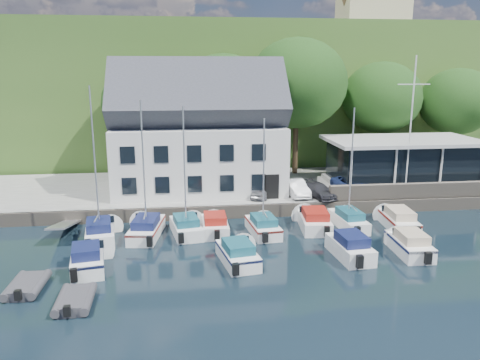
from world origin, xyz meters
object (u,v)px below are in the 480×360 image
Objects in this scene: car_white at (296,188)px; flagpole at (411,127)px; boat_r2_2 at (238,252)px; dinghy_0 at (27,284)px; boat_r1_1 at (144,174)px; boat_r1_4 at (264,176)px; boat_r2_4 at (409,242)px; car_blue at (353,184)px; boat_r1_2 at (185,175)px; boat_r2_0 at (87,257)px; boat_r1_3 at (215,223)px; car_silver at (260,190)px; club_pavilion at (401,162)px; harbor_building at (199,139)px; boat_r1_6 at (351,170)px; boat_r2_3 at (350,245)px; boat_r1_7 at (398,218)px; car_dgrey at (318,190)px; dinghy_1 at (75,298)px; boat_r1_0 at (96,173)px.

car_white is 0.35× the size of flagpole.
boat_r2_2 is 1.82× the size of dinghy_0.
flagpole is 1.29× the size of boat_r1_1.
boat_r1_1 is at bearing 170.81° from boat_r1_4.
car_blue is at bearing 90.58° from boat_r2_4.
boat_r2_0 is (-5.60, -5.18, -3.45)m from boat_r1_2.
boat_r1_3 is 9.26m from boat_r2_0.
car_silver is at bearing 76.87° from boat_r1_4.
club_pavilion is at bearing 11.77° from car_blue.
boat_r2_4 is at bearing -23.84° from boat_r1_3.
harbor_building is 1.09× the size of club_pavilion.
boat_r1_1 is 14.26m from boat_r1_6.
boat_r1_6 reaches higher than car_blue.
boat_r1_1 is at bearing 54.32° from dinghy_0.
car_white is at bearing 33.83° from boat_r1_1.
car_white is 0.77× the size of boat_r2_0.
boat_r1_4 is at bearing 54.19° from boat_r2_2.
boat_r1_1 is 6.92m from boat_r2_0.
boat_r1_7 is at bearing 37.44° from boat_r2_3.
car_white is 13.20m from boat_r1_1.
boat_r1_6 is (-6.60, -4.84, -2.38)m from flagpole.
boat_r2_3 is at bearing -129.65° from flagpole.
club_pavilion is at bearing 29.76° from boat_r2_2.
boat_r1_6 is 4.96m from boat_r1_7.
boat_r1_7 is at bearing -92.14° from car_blue.
car_dgrey is at bearing 38.47° from boat_r1_4.
harbor_building is 16.93m from boat_r2_3.
car_dgrey reaches higher than car_silver.
boat_r2_0 is (-24.87, -13.40, -2.29)m from club_pavilion.
boat_r1_2 reaches higher than club_pavilion.
boat_r2_4 reaches higher than boat_r1_3.
dinghy_1 is (-8.38, -4.07, -0.35)m from boat_r2_2.
car_dgrey is 0.76× the size of boat_r2_0.
flagpole is at bearing -108.49° from club_pavilion.
boat_r1_6 is at bearing 66.57° from boat_r2_3.
boat_r1_4 is (7.95, -0.47, -0.22)m from boat_r1_1.
car_blue is 15.42m from boat_r1_2.
dinghy_0 is (-27.50, -15.63, -2.70)m from club_pavilion.
boat_r1_0 is 1.09× the size of boat_r1_6.
boat_r1_0 is at bearing 174.60° from boat_r1_4.
club_pavilion is 1.57× the size of boat_r1_2.
boat_r1_4 is at bearing -10.48° from boat_r1_3.
car_blue is 1.34× the size of dinghy_1.
boat_r1_0 is at bearing 169.41° from boat_r2_4.
car_white is (7.73, -3.20, -3.70)m from harbor_building.
car_silver is 11.26m from boat_r2_3.
boat_r1_2 is 1.29× the size of boat_r1_7.
club_pavilion is 3.33× the size of car_white.
club_pavilion is 10.71m from car_white.
boat_r2_0 reaches higher than boat_r2_2.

